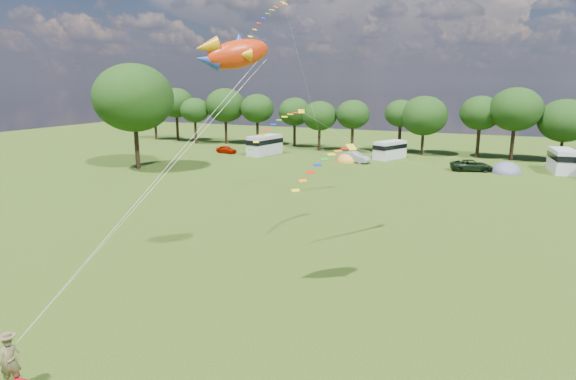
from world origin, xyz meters
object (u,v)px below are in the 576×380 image
at_px(big_tree, 134,98).
at_px(kite_flyer, 10,362).
at_px(campervan_b, 265,144).
at_px(campervan_d, 563,160).
at_px(campervan_c, 390,149).
at_px(tent_greyblue, 506,173).
at_px(tent_orange, 348,161).
at_px(fish_kite, 232,54).
at_px(car_a, 226,150).
at_px(car_d, 472,165).
at_px(car_b, 354,157).

xyz_separation_m(big_tree, kite_flyer, (26.83, -38.02, -8.02)).
xyz_separation_m(campervan_b, campervan_d, (40.35, 1.71, -0.06)).
height_order(big_tree, kite_flyer, big_tree).
height_order(campervan_c, tent_greyblue, campervan_c).
distance_m(campervan_b, tent_orange, 13.82).
xyz_separation_m(big_tree, fish_kite, (30.58, -27.87, 3.25)).
height_order(car_a, car_d, car_d).
height_order(campervan_b, kite_flyer, campervan_b).
bearing_deg(campervan_c, tent_orange, 160.06).
height_order(big_tree, car_d, big_tree).
bearing_deg(campervan_b, car_d, -82.16).
xyz_separation_m(car_b, campervan_c, (3.84, 5.19, 0.64)).
height_order(car_a, kite_flyer, kite_flyer).
relative_size(car_b, fish_kite, 1.26).
xyz_separation_m(car_a, tent_orange, (19.92, -0.10, -0.57)).
bearing_deg(tent_greyblue, fish_kite, -106.55).
bearing_deg(kite_flyer, fish_kite, 30.31).
xyz_separation_m(car_a, kite_flyer, (23.50, -54.53, 0.40)).
bearing_deg(tent_orange, car_a, 179.72).
relative_size(campervan_d, tent_orange, 1.68).
xyz_separation_m(big_tree, campervan_d, (49.91, 19.26, -7.48)).
height_order(tent_orange, tent_greyblue, tent_greyblue).
distance_m(campervan_d, fish_kite, 52.06).
bearing_deg(fish_kite, car_d, 33.78).
height_order(campervan_d, tent_orange, campervan_d).
bearing_deg(campervan_d, car_d, 102.69).
distance_m(campervan_c, kite_flyer, 59.32).
distance_m(tent_orange, fish_kite, 46.53).
bearing_deg(campervan_d, campervan_b, 85.75).
height_order(tent_greyblue, fish_kite, fish_kite).
xyz_separation_m(car_b, tent_orange, (-0.96, 0.32, -0.73)).
distance_m(big_tree, campervan_b, 21.31).
bearing_deg(tent_greyblue, car_b, 179.87).
bearing_deg(tent_greyblue, car_a, 179.34).
relative_size(kite_flyer, fish_kite, 0.59).
height_order(big_tree, campervan_d, big_tree).
xyz_separation_m(car_a, campervan_d, (46.59, 2.75, 0.95)).
height_order(car_d, tent_greyblue, car_d).
relative_size(campervan_b, campervan_c, 1.13).
xyz_separation_m(campervan_c, campervan_d, (21.87, -2.02, 0.15)).
relative_size(campervan_b, tent_greyblue, 1.62).
xyz_separation_m(car_b, campervan_d, (25.71, 3.17, 0.79)).
bearing_deg(car_d, tent_orange, 71.13).
bearing_deg(campervan_d, car_b, 90.33).
relative_size(car_a, campervan_b, 0.55).
height_order(big_tree, campervan_b, big_tree).
bearing_deg(car_a, fish_kite, -137.81).
height_order(car_a, campervan_d, campervan_d).
bearing_deg(big_tree, campervan_b, 61.42).
bearing_deg(fish_kite, tent_greyblue, 28.93).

